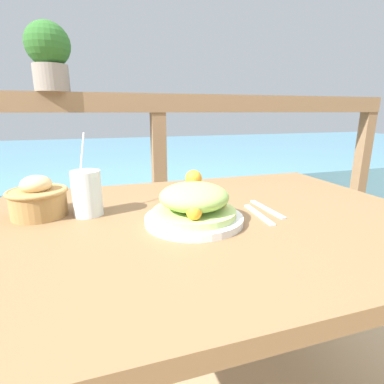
% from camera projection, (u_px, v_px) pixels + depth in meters
% --- Properties ---
extents(patio_table, '(1.30, 0.95, 0.75)m').
position_uv_depth(patio_table, '(211.00, 242.00, 0.91)').
color(patio_table, olive).
rests_on(patio_table, ground_plane).
extents(railing_fence, '(2.80, 0.08, 1.13)m').
position_uv_depth(railing_fence, '(159.00, 152.00, 1.55)').
color(railing_fence, brown).
rests_on(railing_fence, ground_plane).
extents(sea_backdrop, '(12.00, 4.00, 0.55)m').
position_uv_depth(sea_backdrop, '(122.00, 171.00, 4.00)').
color(sea_backdrop, '#568EA8').
rests_on(sea_backdrop, ground_plane).
extents(salad_plate, '(0.27, 0.27, 0.11)m').
position_uv_depth(salad_plate, '(194.00, 206.00, 0.82)').
color(salad_plate, silver).
rests_on(salad_plate, patio_table).
extents(drink_glass, '(0.09, 0.09, 0.24)m').
position_uv_depth(drink_glass, '(87.00, 193.00, 0.88)').
color(drink_glass, silver).
rests_on(drink_glass, patio_table).
extents(bread_basket, '(0.17, 0.17, 0.12)m').
position_uv_depth(bread_basket, '(38.00, 199.00, 0.87)').
color(bread_basket, '#AD7F47').
rests_on(bread_basket, patio_table).
extents(potted_plant, '(0.19, 0.19, 0.29)m').
position_uv_depth(potted_plant, '(49.00, 54.00, 1.30)').
color(potted_plant, gray).
rests_on(potted_plant, railing_fence).
extents(fork, '(0.03, 0.18, 0.00)m').
position_uv_depth(fork, '(259.00, 214.00, 0.89)').
color(fork, silver).
rests_on(fork, patio_table).
extents(knife, '(0.02, 0.18, 0.00)m').
position_uv_depth(knife, '(267.00, 209.00, 0.94)').
color(knife, silver).
rests_on(knife, patio_table).
extents(orange_near_basket, '(0.07, 0.07, 0.07)m').
position_uv_depth(orange_near_basket, '(194.00, 178.00, 1.22)').
color(orange_near_basket, '#F9A328').
rests_on(orange_near_basket, patio_table).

